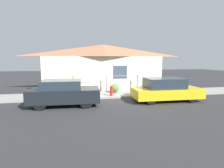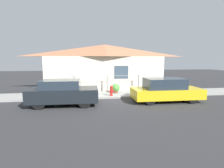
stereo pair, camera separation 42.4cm
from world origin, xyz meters
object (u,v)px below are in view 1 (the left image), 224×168
at_px(car_right, 166,90).
at_px(potted_plant_near_hydrant, 115,88).
at_px(car_left, 64,93).
at_px(fire_hydrant, 111,90).
at_px(potted_plant_by_fence, 67,88).
at_px(potted_plant_corner, 143,88).

relative_size(car_right, potted_plant_near_hydrant, 6.03).
relative_size(car_left, car_right, 0.91).
height_order(fire_hydrant, potted_plant_near_hydrant, fire_hydrant).
bearing_deg(potted_plant_near_hydrant, car_left, -143.60).
relative_size(fire_hydrant, potted_plant_by_fence, 1.05).
xyz_separation_m(car_left, fire_hydrant, (2.83, 1.50, -0.23)).
distance_m(fire_hydrant, potted_plant_corner, 2.81).
distance_m(potted_plant_by_fence, potted_plant_corner, 5.50).
relative_size(car_right, fire_hydrant, 5.91).
height_order(potted_plant_near_hydrant, potted_plant_corner, potted_plant_near_hydrant).
bearing_deg(potted_plant_corner, fire_hydrant, -156.56).
relative_size(car_left, potted_plant_corner, 7.77).
xyz_separation_m(car_right, fire_hydrant, (-3.02, 1.50, -0.20)).
bearing_deg(car_left, potted_plant_near_hydrant, 38.32).
relative_size(potted_plant_by_fence, potted_plant_corner, 1.37).
height_order(car_left, potted_plant_corner, car_left).
bearing_deg(car_right, car_left, -179.14).
relative_size(car_right, potted_plant_by_fence, 6.23).
relative_size(potted_plant_near_hydrant, potted_plant_by_fence, 1.03).
distance_m(car_right, potted_plant_near_hydrant, 3.54).
xyz_separation_m(potted_plant_by_fence, potted_plant_corner, (5.49, -0.23, -0.11)).
bearing_deg(potted_plant_corner, potted_plant_by_fence, 177.64).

